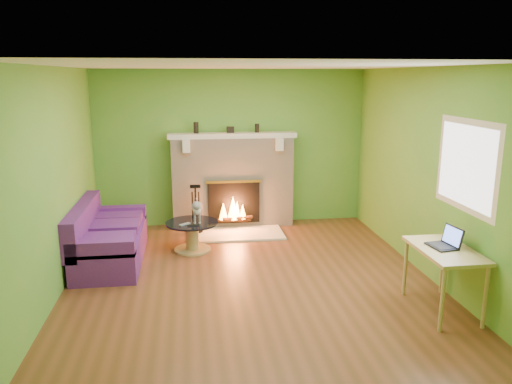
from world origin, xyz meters
TOP-DOWN VIEW (x-y plane):
  - floor at (0.00, 0.00)m, footprint 5.00×5.00m
  - ceiling at (0.00, 0.00)m, footprint 5.00×5.00m
  - wall_back at (0.00, 2.50)m, footprint 5.00×0.00m
  - wall_front at (0.00, -2.50)m, footprint 5.00×0.00m
  - wall_left at (-2.25, 0.00)m, footprint 0.00×5.00m
  - wall_right at (2.25, 0.00)m, footprint 0.00×5.00m
  - window_frame at (2.24, -0.90)m, footprint 0.00×1.20m
  - window_pane at (2.23, -0.90)m, footprint 0.00×1.06m
  - fireplace at (0.00, 2.32)m, footprint 2.10×0.46m
  - hearth at (0.00, 1.80)m, footprint 1.50×0.75m
  - mantel at (0.00, 2.30)m, footprint 2.10×0.28m
  - sofa at (-1.86, 0.88)m, footprint 0.86×1.80m
  - coffee_table at (-0.70, 1.15)m, footprint 0.76×0.76m
  - desk at (1.95, -1.14)m, footprint 0.55×0.96m
  - cat at (-0.62, 1.20)m, footprint 0.21×0.55m
  - remote_silver at (-0.80, 1.03)m, footprint 0.16×0.14m
  - remote_black at (-0.68, 0.97)m, footprint 0.17×0.08m
  - laptop at (1.93, -1.09)m, footprint 0.31×0.34m
  - fire_tools at (-0.63, 1.95)m, footprint 0.21×0.21m
  - mantel_vase_left at (-0.59, 2.33)m, footprint 0.08×0.08m
  - mantel_vase_right at (0.41, 2.33)m, footprint 0.07×0.07m
  - mantel_box at (-0.03, 2.33)m, footprint 0.12×0.08m

SIDE VIEW (x-z plane):
  - floor at x=0.00m, z-range 0.00..0.00m
  - hearth at x=0.00m, z-range 0.00..0.03m
  - coffee_table at x=-0.70m, z-range 0.03..0.46m
  - sofa at x=-1.86m, z-range -0.09..0.72m
  - fire_tools at x=-0.63m, z-range 0.03..0.81m
  - remote_black at x=-0.68m, z-range 0.43..0.44m
  - remote_silver at x=-0.80m, z-range 0.43..0.45m
  - cat at x=-0.62m, z-range 0.43..0.77m
  - desk at x=1.95m, z-range 0.27..0.97m
  - fireplace at x=0.00m, z-range -0.02..1.56m
  - laptop at x=1.93m, z-range 0.71..0.94m
  - wall_back at x=0.00m, z-range -1.20..3.80m
  - wall_front at x=0.00m, z-range -1.20..3.80m
  - wall_left at x=-2.25m, z-range -1.20..3.80m
  - wall_right at x=2.25m, z-range -1.20..3.80m
  - mantel at x=0.00m, z-range 1.50..1.58m
  - window_frame at x=2.24m, z-range 0.95..2.15m
  - window_pane at x=2.23m, z-range 1.02..2.08m
  - mantel_box at x=-0.03m, z-range 1.58..1.68m
  - mantel_vase_right at x=0.41m, z-range 1.58..1.72m
  - mantel_vase_left at x=-0.59m, z-range 1.58..1.76m
  - ceiling at x=0.00m, z-range 2.60..2.60m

